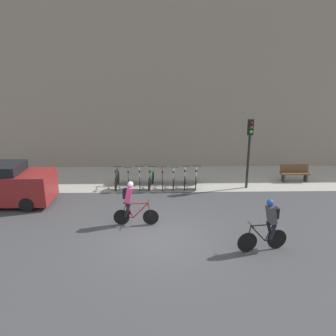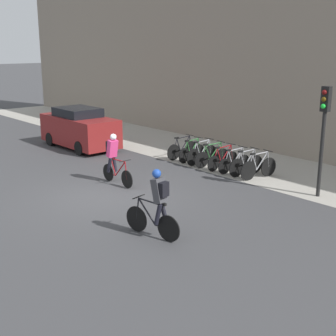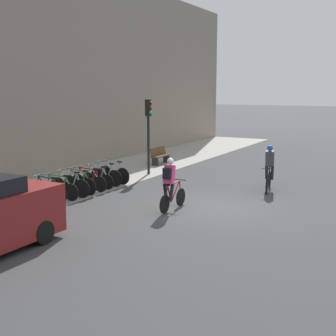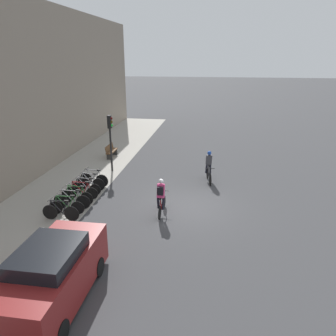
{
  "view_description": "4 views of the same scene",
  "coord_description": "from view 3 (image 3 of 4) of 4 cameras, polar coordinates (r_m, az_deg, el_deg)",
  "views": [
    {
      "loc": [
        0.11,
        -10.42,
        5.67
      ],
      "look_at": [
        0.39,
        3.14,
        1.64
      ],
      "focal_mm": 35.0,
      "sensor_mm": 36.0,
      "label": 1
    },
    {
      "loc": [
        11.87,
        -7.82,
        4.69
      ],
      "look_at": [
        2.0,
        0.85,
        1.19
      ],
      "focal_mm": 50.0,
      "sensor_mm": 36.0,
      "label": 2
    },
    {
      "loc": [
        -14.14,
        -5.88,
        3.92
      ],
      "look_at": [
        -0.47,
        1.45,
        1.3
      ],
      "focal_mm": 50.0,
      "sensor_mm": 36.0,
      "label": 3
    },
    {
      "loc": [
        -14.05,
        -1.22,
        6.78
      ],
      "look_at": [
        1.83,
        1.19,
        1.26
      ],
      "focal_mm": 35.0,
      "sensor_mm": 36.0,
      "label": 4
    }
  ],
  "objects": [
    {
      "name": "ground",
      "position": [
        15.81,
        5.47,
        -4.81
      ],
      "size": [
        200.0,
        200.0,
        0.0
      ],
      "primitive_type": "plane",
      "color": "#3D3D3F"
    },
    {
      "name": "kerb_strip",
      "position": [
        19.36,
        -13.29,
        -2.34
      ],
      "size": [
        44.0,
        4.5,
        0.01
      ],
      "primitive_type": "cube",
      "color": "#A39E93",
      "rests_on": "ground"
    },
    {
      "name": "building_facade",
      "position": [
        20.77,
        -19.23,
        11.84
      ],
      "size": [
        44.0,
        0.6,
        9.85
      ],
      "primitive_type": "cube",
      "color": "gray",
      "rests_on": "ground"
    },
    {
      "name": "cyclist_pink",
      "position": [
        15.1,
        0.26,
        -1.78
      ],
      "size": [
        1.73,
        0.46,
        1.74
      ],
      "color": "black",
      "rests_on": "ground"
    },
    {
      "name": "cyclist_grey",
      "position": [
        18.64,
        12.25,
        0.19
      ],
      "size": [
        1.7,
        0.55,
        1.78
      ],
      "color": "black",
      "rests_on": "ground"
    },
    {
      "name": "parked_bike_0",
      "position": [
        16.76,
        -14.41,
        -2.83
      ],
      "size": [
        0.46,
        1.67,
        0.97
      ],
      "color": "black",
      "rests_on": "ground"
    },
    {
      "name": "parked_bike_1",
      "position": [
        17.18,
        -13.11,
        -2.54
      ],
      "size": [
        0.46,
        1.61,
        0.95
      ],
      "color": "black",
      "rests_on": "ground"
    },
    {
      "name": "parked_bike_2",
      "position": [
        17.6,
        -11.89,
        -2.13
      ],
      "size": [
        0.46,
        1.75,
        0.98
      ],
      "color": "black",
      "rests_on": "ground"
    },
    {
      "name": "parked_bike_3",
      "position": [
        18.03,
        -10.72,
        -1.85
      ],
      "size": [
        0.46,
        1.7,
        0.96
      ],
      "color": "black",
      "rests_on": "ground"
    },
    {
      "name": "parked_bike_4",
      "position": [
        18.48,
        -9.6,
        -1.58
      ],
      "size": [
        0.46,
        1.68,
        0.94
      ],
      "color": "black",
      "rests_on": "ground"
    },
    {
      "name": "parked_bike_5",
      "position": [
        18.92,
        -8.55,
        -1.31
      ],
      "size": [
        0.46,
        1.61,
        0.93
      ],
      "color": "black",
      "rests_on": "ground"
    },
    {
      "name": "parked_bike_6",
      "position": [
        19.37,
        -7.54,
        -0.94
      ],
      "size": [
        0.46,
        1.66,
        0.98
      ],
      "color": "black",
      "rests_on": "ground"
    },
    {
      "name": "parked_bike_7",
      "position": [
        19.83,
        -6.58,
        -0.66
      ],
      "size": [
        0.46,
        1.68,
        0.99
      ],
      "color": "black",
      "rests_on": "ground"
    },
    {
      "name": "traffic_light_pole",
      "position": [
        21.58,
        -2.39,
        5.55
      ],
      "size": [
        0.26,
        0.3,
        3.46
      ],
      "color": "black",
      "rests_on": "ground"
    },
    {
      "name": "bench",
      "position": [
        24.68,
        -0.98,
        1.54
      ],
      "size": [
        1.51,
        0.44,
        0.89
      ],
      "color": "brown",
      "rests_on": "ground"
    }
  ]
}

